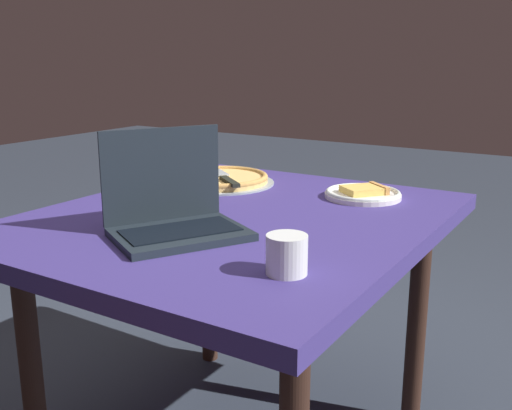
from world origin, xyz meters
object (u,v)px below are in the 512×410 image
object	(u,v)px
pizza_tray	(219,179)
drink_cup	(287,254)
laptop	(174,212)
dining_table	(237,241)
table_knife	(126,206)
pizza_plate	(363,193)

from	to	relation	value
pizza_tray	drink_cup	xyz separation A→B (m)	(-0.61, -0.59, 0.02)
laptop	pizza_tray	world-z (taller)	laptop
pizza_tray	laptop	bearing A→B (deg)	-155.30
dining_table	table_knife	xyz separation A→B (m)	(-0.11, 0.30, 0.08)
dining_table	table_knife	bearing A→B (deg)	109.79
drink_cup	laptop	bearing A→B (deg)	75.88
table_knife	drink_cup	size ratio (longest dim) A/B	2.61
dining_table	drink_cup	world-z (taller)	drink_cup
dining_table	table_knife	size ratio (longest dim) A/B	5.45
pizza_tray	drink_cup	size ratio (longest dim) A/B	4.46
pizza_plate	dining_table	bearing A→B (deg)	148.23
dining_table	laptop	bearing A→B (deg)	174.24
pizza_plate	drink_cup	world-z (taller)	drink_cup
laptop	table_knife	xyz separation A→B (m)	(0.12, 0.28, -0.05)
dining_table	drink_cup	bearing A→B (deg)	-133.92
laptop	drink_cup	distance (m)	0.37
laptop	drink_cup	size ratio (longest dim) A/B	4.51
table_knife	dining_table	bearing A→B (deg)	-70.21
laptop	pizza_tray	xyz separation A→B (m)	(0.52, 0.24, -0.04)
laptop	pizza_plate	distance (m)	0.63
pizza_tray	drink_cup	distance (m)	0.85
laptop	pizza_plate	bearing A→B (deg)	-22.50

